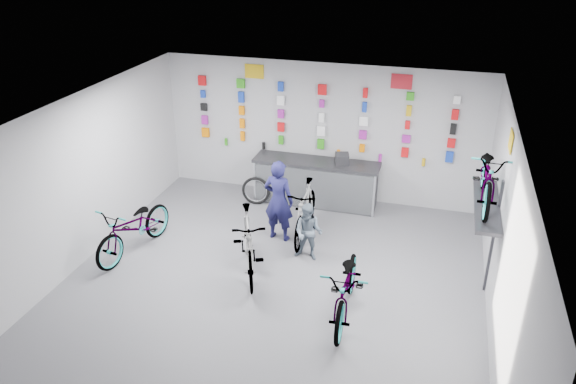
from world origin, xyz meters
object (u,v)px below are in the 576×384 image
(bike_right, at_px, (347,287))
(clerk, at_px, (279,201))
(counter, at_px, (316,183))
(bike_center, at_px, (248,243))
(bike_left, at_px, (134,227))
(customer, at_px, (308,232))
(bike_service, at_px, (305,211))

(bike_right, relative_size, clerk, 1.21)
(counter, distance_m, bike_right, 3.91)
(bike_center, bearing_deg, bike_right, -43.96)
(bike_left, bearing_deg, customer, 22.71)
(counter, distance_m, clerk, 1.72)
(counter, height_order, customer, customer)
(bike_center, distance_m, bike_right, 2.01)
(clerk, bearing_deg, counter, -94.03)
(bike_left, relative_size, bike_service, 1.07)
(counter, relative_size, bike_right, 1.37)
(bike_left, bearing_deg, clerk, 37.70)
(customer, bearing_deg, counter, 104.49)
(bike_service, relative_size, clerk, 1.13)
(counter, bearing_deg, bike_left, -133.62)
(bike_left, xyz_separation_m, bike_service, (2.89, 1.42, 0.04))
(bike_left, distance_m, bike_service, 3.22)
(bike_center, relative_size, bike_right, 0.98)
(counter, bearing_deg, bike_service, -84.59)
(counter, relative_size, bike_left, 1.37)
(counter, bearing_deg, customer, -80.03)
(bike_left, relative_size, clerk, 1.21)
(bike_center, relative_size, clerk, 1.19)
(counter, xyz_separation_m, bike_right, (1.37, -3.66, 0.03))
(bike_center, height_order, bike_right, bike_center)
(bike_service, bearing_deg, bike_left, -156.23)
(bike_left, height_order, bike_center, bike_center)
(bike_service, distance_m, clerk, 0.58)
(bike_left, height_order, bike_service, bike_service)
(counter, relative_size, bike_center, 1.40)
(bike_center, height_order, customer, bike_center)
(clerk, bearing_deg, customer, 149.88)
(counter, bearing_deg, bike_right, -69.47)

